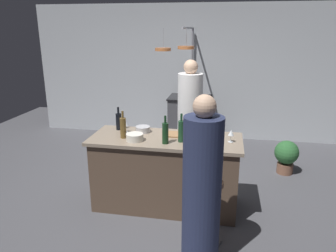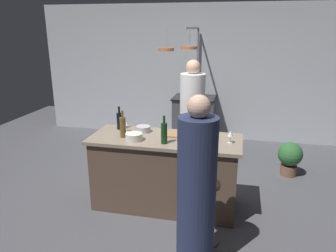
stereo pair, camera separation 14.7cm
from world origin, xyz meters
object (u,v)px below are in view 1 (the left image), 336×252
at_px(pepper_mill, 205,134).
at_px(mixing_bowl_ceramic, 135,137).
at_px(guest_right, 202,192).
at_px(cutting_board, 179,135).
at_px(wine_bottle_red, 165,133).
at_px(mixing_bowl_steel, 143,129).
at_px(wine_bottle_dark, 119,121).
at_px(wine_bottle_green, 181,131).
at_px(wine_glass_by_chef, 188,137).
at_px(potted_plant, 286,155).
at_px(wine_glass_near_right_guest, 231,133).
at_px(wine_bottle_amber, 123,127).
at_px(stove_range, 189,119).
at_px(bar_stool_right, 210,209).
at_px(chef, 190,122).
at_px(wine_glass_near_left_guest, 125,124).

height_order(pepper_mill, mixing_bowl_ceramic, pepper_mill).
xyz_separation_m(guest_right, cutting_board, (-0.37, 1.10, 0.15)).
relative_size(wine_bottle_red, mixing_bowl_steel, 1.81).
xyz_separation_m(guest_right, wine_bottle_dark, (-1.16, 1.19, 0.25)).
xyz_separation_m(cutting_board, wine_bottle_green, (0.06, -0.22, 0.12)).
bearing_deg(wine_glass_by_chef, wine_bottle_dark, 155.22).
relative_size(potted_plant, wine_glass_near_right_guest, 3.56).
distance_m(pepper_mill, mixing_bowl_ceramic, 0.81).
height_order(wine_bottle_amber, wine_bottle_green, wine_bottle_green).
distance_m(stove_range, cutting_board, 2.39).
relative_size(guest_right, wine_glass_by_chef, 11.21).
height_order(bar_stool_right, wine_glass_near_right_guest, wine_glass_near_right_guest).
height_order(wine_bottle_amber, mixing_bowl_steel, wine_bottle_amber).
height_order(pepper_mill, wine_glass_near_right_guest, pepper_mill).
bearing_deg(mixing_bowl_ceramic, bar_stool_right, -26.54).
distance_m(chef, mixing_bowl_ceramic, 1.32).
relative_size(wine_bottle_green, wine_glass_near_left_guest, 2.27).
distance_m(cutting_board, wine_bottle_amber, 0.68).
bearing_deg(wine_glass_near_right_guest, cutting_board, 168.27).
distance_m(potted_plant, pepper_mill, 1.92).
bearing_deg(stove_range, potted_plant, -36.28).
bearing_deg(potted_plant, cutting_board, -142.58).
distance_m(stove_range, wine_bottle_red, 2.71).
relative_size(pepper_mill, wine_glass_near_right_guest, 1.44).
bearing_deg(wine_bottle_amber, wine_glass_near_right_guest, 3.60).
relative_size(wine_bottle_dark, wine_bottle_green, 0.89).
distance_m(wine_bottle_dark, wine_bottle_red, 0.79).
distance_m(bar_stool_right, mixing_bowl_ceramic, 1.16).
bearing_deg(stove_range, guest_right, -81.51).
bearing_deg(wine_bottle_green, potted_plant, 43.49).
bearing_deg(chef, wine_glass_near_left_guest, -126.85).
bearing_deg(wine_glass_near_right_guest, mixing_bowl_ceramic, -172.11).
height_order(wine_bottle_dark, wine_glass_near_right_guest, wine_bottle_dark).
bearing_deg(wine_bottle_green, wine_bottle_amber, 179.24).
bearing_deg(guest_right, wine_bottle_red, 121.31).
height_order(chef, guest_right, chef).
distance_m(wine_glass_near_left_guest, mixing_bowl_steel, 0.23).
height_order(wine_glass_by_chef, mixing_bowl_ceramic, wine_glass_by_chef).
relative_size(potted_plant, wine_bottle_red, 1.61).
xyz_separation_m(guest_right, pepper_mill, (-0.04, 0.88, 0.25)).
distance_m(bar_stool_right, wine_bottle_dark, 1.61).
distance_m(guest_right, wine_bottle_dark, 1.68).
bearing_deg(chef, mixing_bowl_steel, -118.45).
xyz_separation_m(wine_bottle_amber, wine_bottle_green, (0.69, -0.01, 0.00)).
distance_m(chef, pepper_mill, 1.21).
height_order(guest_right, potted_plant, guest_right).
bearing_deg(mixing_bowl_ceramic, pepper_mill, 4.81).
distance_m(wine_bottle_dark, mixing_bowl_ceramic, 0.50).
xyz_separation_m(wine_bottle_dark, wine_glass_near_right_guest, (1.41, -0.22, -0.01)).
bearing_deg(stove_range, mixing_bowl_steel, -97.95).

